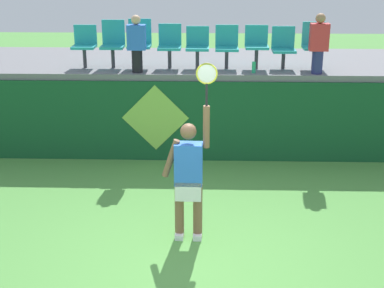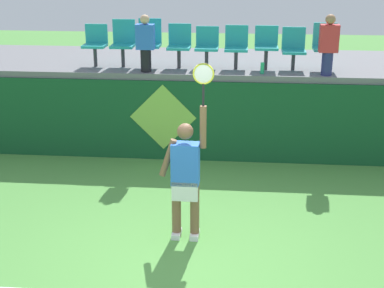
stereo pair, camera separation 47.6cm
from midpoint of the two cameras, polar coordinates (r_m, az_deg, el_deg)
The scene contains 18 objects.
ground_plane at distance 7.70m, azimuth -1.89°, elevation -11.52°, with size 40.00×40.00×0.00m, color #519342.
court_back_wall at distance 10.80m, azimuth -0.73°, elevation 2.36°, with size 11.64×0.20×1.55m, color #144C28.
spectator_platform at distance 11.92m, azimuth -0.47°, elevation 8.15°, with size 11.64×2.83×0.12m, color slate.
tennis_player at distance 7.81m, azimuth -2.06°, elevation -3.21°, with size 0.75×0.27×2.52m.
tennis_ball at distance 8.16m, azimuth -1.12°, elevation -9.29°, with size 0.07×0.07×0.07m, color #D1E533.
water_bottle at distance 10.71m, azimuth 4.95°, elevation 7.67°, with size 0.07×0.07×0.21m, color #26B272.
stadium_chair_0 at distance 11.38m, azimuth -11.93°, elevation 9.85°, with size 0.44×0.42×0.80m.
stadium_chair_1 at distance 11.27m, azimuth -9.17°, elevation 10.12°, with size 0.44×0.42×0.90m.
stadium_chair_2 at distance 11.18m, azimuth -6.52°, elevation 10.25°, with size 0.44×0.42×0.92m.
stadium_chair_3 at distance 11.12m, azimuth -3.50°, elevation 10.03°, with size 0.44×0.42×0.83m.
stadium_chair_4 at distance 11.08m, azimuth -0.69°, elevation 9.93°, with size 0.44×0.42×0.79m.
stadium_chair_5 at distance 11.07m, azimuth 2.27°, elevation 9.95°, with size 0.44×0.42×0.81m.
stadium_chair_6 at distance 11.09m, azimuth 5.27°, elevation 9.99°, with size 0.44×0.42×0.81m.
stadium_chair_7 at distance 11.14m, azimuth 7.95°, elevation 9.72°, with size 0.44×0.42×0.79m.
stadium_chair_8 at distance 11.21m, azimuth 10.96°, elevation 9.94°, with size 0.44×0.42×0.88m.
spectator_0 at distance 10.72m, azimuth -6.87°, elevation 10.01°, with size 0.34×0.20×1.06m.
spectator_1 at distance 10.74m, azimuth 11.37°, elevation 9.93°, with size 0.34×0.20×1.10m.
wall_signage_mount at distance 11.02m, azimuth -4.83°, elevation -1.62°, with size 1.27×0.01×1.49m.
Camera 1 is at (0.21, -6.59, 3.97)m, focal length 53.11 mm.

